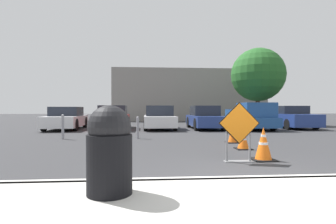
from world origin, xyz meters
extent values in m
plane|color=#333335|center=(0.00, 10.00, 0.00)|extent=(96.00, 96.00, 0.00)
cube|color=beige|center=(0.00, -1.53, 0.07)|extent=(25.70, 3.07, 0.14)
cube|color=beige|center=(0.00, 0.00, 0.07)|extent=(25.70, 0.20, 0.14)
cube|color=black|center=(0.34, 1.84, 0.92)|extent=(0.99, 0.02, 0.99)
cube|color=orange|center=(0.34, 1.82, 0.92)|extent=(0.93, 0.02, 0.93)
cube|color=slate|center=(0.34, 1.88, 0.01)|extent=(0.68, 0.20, 0.02)
cube|color=slate|center=(0.06, 1.88, 0.46)|extent=(0.04, 0.04, 0.92)
cube|color=slate|center=(0.62, 1.88, 0.46)|extent=(0.04, 0.04, 0.92)
cube|color=black|center=(1.02, 2.03, 0.01)|extent=(0.54, 0.54, 0.03)
cone|color=orange|center=(1.02, 2.03, 0.42)|extent=(0.40, 0.40, 0.79)
cylinder|color=white|center=(1.02, 2.03, 0.60)|extent=(0.12, 0.12, 0.07)
cylinder|color=white|center=(1.02, 2.03, 0.41)|extent=(0.22, 0.22, 0.07)
cube|color=black|center=(1.15, 3.76, 0.01)|extent=(0.47, 0.47, 0.03)
cone|color=orange|center=(1.15, 3.76, 0.32)|extent=(0.35, 0.35, 0.59)
cylinder|color=white|center=(1.15, 3.76, 0.45)|extent=(0.11, 0.11, 0.05)
cylinder|color=white|center=(1.15, 3.76, 0.31)|extent=(0.19, 0.19, 0.05)
cube|color=black|center=(1.32, 5.28, 0.01)|extent=(0.47, 0.47, 0.03)
cone|color=orange|center=(1.32, 5.28, 0.39)|extent=(0.34, 0.34, 0.71)
cylinder|color=white|center=(1.32, 5.28, 0.54)|extent=(0.11, 0.11, 0.06)
cylinder|color=white|center=(1.32, 5.28, 0.37)|extent=(0.19, 0.19, 0.06)
cube|color=silver|center=(-6.81, 12.16, 0.51)|extent=(2.07, 4.53, 0.63)
cube|color=#1E232D|center=(-6.82, 12.27, 1.09)|extent=(1.72, 2.12, 0.55)
cylinder|color=black|center=(-5.89, 10.83, 0.35)|extent=(0.23, 0.71, 0.70)
cylinder|color=black|center=(-7.59, 10.74, 0.35)|extent=(0.23, 0.71, 0.70)
cylinder|color=black|center=(-6.03, 13.58, 0.35)|extent=(0.23, 0.71, 0.70)
cylinder|color=black|center=(-7.73, 13.49, 0.35)|extent=(0.23, 0.71, 0.70)
cube|color=maroon|center=(-3.98, 12.08, 0.52)|extent=(1.89, 4.29, 0.68)
cube|color=#1E232D|center=(-3.98, 12.19, 1.16)|extent=(1.63, 1.99, 0.59)
cylinder|color=black|center=(-3.12, 10.78, 0.33)|extent=(0.21, 0.67, 0.67)
cylinder|color=black|center=(-4.78, 10.75, 0.33)|extent=(0.21, 0.67, 0.67)
cylinder|color=black|center=(-3.17, 13.42, 0.33)|extent=(0.21, 0.67, 0.67)
cylinder|color=black|center=(-4.83, 13.38, 0.33)|extent=(0.21, 0.67, 0.67)
cube|color=silver|center=(-1.14, 11.83, 0.51)|extent=(1.88, 4.05, 0.63)
cube|color=#1E232D|center=(-1.14, 11.93, 1.13)|extent=(1.63, 1.87, 0.62)
cylinder|color=black|center=(-0.29, 10.59, 0.35)|extent=(0.21, 0.70, 0.70)
cylinder|color=black|center=(-1.97, 10.57, 0.35)|extent=(0.21, 0.70, 0.70)
cylinder|color=black|center=(-0.32, 13.09, 0.35)|extent=(0.21, 0.70, 0.70)
cylinder|color=black|center=(-2.00, 13.07, 0.35)|extent=(0.21, 0.70, 0.70)
cube|color=navy|center=(1.69, 11.82, 0.51)|extent=(1.78, 4.18, 0.62)
cube|color=#1E232D|center=(1.69, 11.92, 1.13)|extent=(1.55, 1.93, 0.62)
cylinder|color=black|center=(2.50, 10.54, 0.36)|extent=(0.21, 0.72, 0.71)
cylinder|color=black|center=(0.91, 10.52, 0.36)|extent=(0.21, 0.72, 0.71)
cylinder|color=black|center=(2.47, 13.12, 0.36)|extent=(0.21, 0.72, 0.71)
cylinder|color=black|center=(0.88, 13.10, 0.36)|extent=(0.21, 0.72, 0.71)
cube|color=navy|center=(4.52, 11.89, 0.47)|extent=(2.10, 5.28, 0.55)
cube|color=navy|center=(4.47, 10.72, 1.17)|extent=(1.82, 2.15, 0.85)
cube|color=navy|center=(4.62, 14.13, 0.97)|extent=(1.78, 0.18, 0.45)
cube|color=navy|center=(5.46, 12.89, 0.97)|extent=(0.21, 2.50, 0.45)
cube|color=navy|center=(3.68, 12.97, 0.97)|extent=(0.21, 2.50, 0.45)
cylinder|color=black|center=(5.32, 10.29, 0.36)|extent=(0.27, 0.73, 0.72)
cylinder|color=black|center=(3.59, 10.37, 0.36)|extent=(0.27, 0.73, 0.72)
cylinder|color=black|center=(5.45, 13.41, 0.36)|extent=(0.27, 0.73, 0.72)
cylinder|color=black|center=(3.73, 13.49, 0.36)|extent=(0.27, 0.73, 0.72)
cube|color=navy|center=(7.36, 12.18, 0.55)|extent=(1.91, 4.51, 0.75)
cube|color=#1E232D|center=(7.36, 12.30, 1.18)|extent=(1.66, 2.09, 0.51)
cylinder|color=black|center=(8.19, 10.78, 0.32)|extent=(0.21, 0.65, 0.64)
cylinder|color=black|center=(6.49, 10.80, 0.32)|extent=(0.21, 0.65, 0.64)
cylinder|color=black|center=(8.23, 13.56, 0.32)|extent=(0.21, 0.65, 0.64)
cylinder|color=black|center=(6.53, 13.59, 0.32)|extent=(0.21, 0.65, 0.64)
cylinder|color=black|center=(-2.31, -0.68, 0.53)|extent=(0.60, 0.60, 0.79)
sphere|color=black|center=(-2.31, -0.68, 1.03)|extent=(0.57, 0.57, 0.57)
cylinder|color=gray|center=(-2.25, 6.88, 0.44)|extent=(0.11, 0.11, 0.87)
sphere|color=gray|center=(-2.25, 6.88, 0.87)|extent=(0.12, 0.12, 0.12)
cylinder|color=gray|center=(-3.79, 6.88, 0.52)|extent=(0.11, 0.11, 1.05)
sphere|color=gray|center=(-3.79, 6.88, 1.05)|extent=(0.12, 0.12, 0.12)
cylinder|color=gray|center=(-5.33, 6.88, 0.48)|extent=(0.11, 0.11, 0.97)
sphere|color=gray|center=(-5.33, 6.88, 0.97)|extent=(0.12, 0.12, 0.12)
cube|color=gray|center=(2.41, 23.82, 2.63)|extent=(15.55, 5.00, 5.26)
cylinder|color=#513823|center=(6.76, 15.77, 1.18)|extent=(0.32, 0.32, 2.35)
sphere|color=#235B23|center=(6.76, 15.77, 3.91)|extent=(4.15, 4.15, 4.15)
camera|label=1|loc=(-1.79, -4.19, 1.27)|focal=28.00mm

